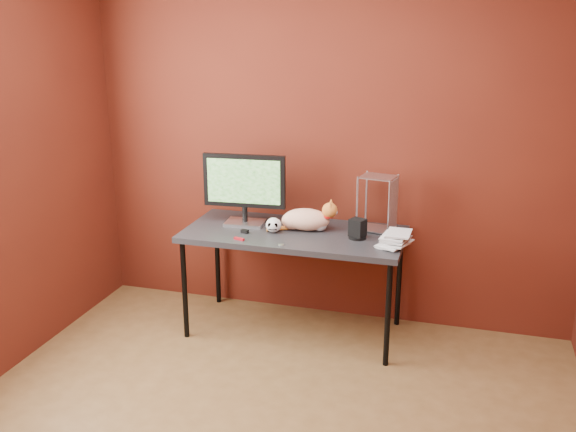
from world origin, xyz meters
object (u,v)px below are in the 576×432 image
(speaker, at_px, (358,229))
(cat, at_px, (307,219))
(desk, at_px, (294,238))
(skull_mug, at_px, (274,225))
(monitor, at_px, (244,186))
(book_stack, at_px, (388,166))

(speaker, bearing_deg, cat, -168.77)
(desk, relative_size, speaker, 11.18)
(desk, bearing_deg, skull_mug, -155.22)
(monitor, bearing_deg, skull_mug, -30.19)
(desk, bearing_deg, book_stack, -6.83)
(desk, xyz_separation_m, skull_mug, (-0.13, -0.06, 0.10))
(monitor, relative_size, book_stack, 0.56)
(speaker, bearing_deg, book_stack, 7.46)
(monitor, relative_size, speaker, 4.34)
(speaker, relative_size, book_stack, 0.13)
(book_stack, bearing_deg, cat, 167.04)
(monitor, height_order, book_stack, book_stack)
(skull_mug, bearing_deg, speaker, -6.17)
(speaker, xyz_separation_m, book_stack, (0.19, -0.05, 0.45))
(cat, height_order, skull_mug, cat)
(cat, bearing_deg, book_stack, -17.19)
(monitor, relative_size, skull_mug, 5.38)
(skull_mug, height_order, book_stack, book_stack)
(cat, bearing_deg, monitor, 174.94)
(skull_mug, xyz_separation_m, book_stack, (0.76, -0.02, 0.46))
(desk, relative_size, book_stack, 1.46)
(desk, height_order, monitor, monitor)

